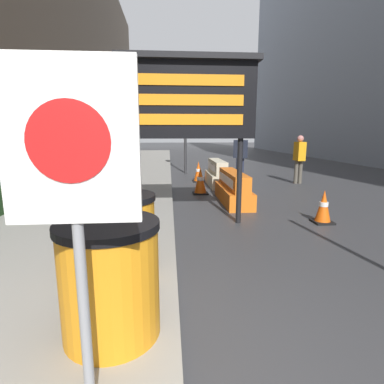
# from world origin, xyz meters

# --- Properties ---
(ground_plane) EXTENTS (120.00, 120.00, 0.00)m
(ground_plane) POSITION_xyz_m (0.00, 0.00, 0.00)
(ground_plane) COLOR #38383A
(bare_tree) EXTENTS (2.19, 2.18, 3.24)m
(bare_tree) POSITION_xyz_m (-3.77, 6.54, 1.86)
(bare_tree) COLOR #4C3D2D
(bare_tree) RESTS_ON sidewalk_left
(barrel_drum_foreground) EXTENTS (0.78, 0.78, 0.92)m
(barrel_drum_foreground) POSITION_xyz_m (-0.54, 0.39, 0.60)
(barrel_drum_foreground) COLOR orange
(barrel_drum_foreground) RESTS_ON sidewalk_left
(barrel_drum_middle) EXTENTS (0.78, 0.78, 0.92)m
(barrel_drum_middle) POSITION_xyz_m (-0.61, 1.40, 0.60)
(barrel_drum_middle) COLOR orange
(barrel_drum_middle) RESTS_ON sidewalk_left
(warning_sign) EXTENTS (0.67, 0.08, 1.93)m
(warning_sign) POSITION_xyz_m (-0.55, -0.27, 1.52)
(warning_sign) COLOR gray
(warning_sign) RESTS_ON sidewalk_left
(message_board) EXTENTS (2.53, 0.36, 3.05)m
(message_board) POSITION_xyz_m (0.29, 3.74, 2.30)
(message_board) COLOR black
(message_board) RESTS_ON ground_plane
(jersey_barrier_orange_near) EXTENTS (0.61, 2.09, 0.78)m
(jersey_barrier_orange_near) POSITION_xyz_m (1.53, 5.50, 0.34)
(jersey_barrier_orange_near) COLOR orange
(jersey_barrier_orange_near) RESTS_ON ground_plane
(jersey_barrier_cream) EXTENTS (0.60, 1.92, 0.85)m
(jersey_barrier_cream) POSITION_xyz_m (1.53, 8.04, 0.37)
(jersey_barrier_cream) COLOR beige
(jersey_barrier_cream) RESTS_ON ground_plane
(traffic_cone_near) EXTENTS (0.43, 0.43, 0.78)m
(traffic_cone_near) POSITION_xyz_m (0.82, 6.66, 0.38)
(traffic_cone_near) COLOR black
(traffic_cone_near) RESTS_ON ground_plane
(traffic_cone_mid) EXTENTS (0.41, 0.41, 0.74)m
(traffic_cone_mid) POSITION_xyz_m (0.98, 8.89, 0.36)
(traffic_cone_mid) COLOR black
(traffic_cone_mid) RESTS_ON ground_plane
(traffic_cone_far) EXTENTS (0.36, 0.36, 0.65)m
(traffic_cone_far) POSITION_xyz_m (2.89, 3.61, 0.32)
(traffic_cone_far) COLOR black
(traffic_cone_far) RESTS_ON ground_plane
(traffic_light_near_curb) EXTENTS (0.28, 0.44, 4.23)m
(traffic_light_near_curb) POSITION_xyz_m (0.65, 11.24, 3.06)
(traffic_light_near_curb) COLOR #2D2D30
(traffic_light_near_curb) RESTS_ON ground_plane
(pedestrian_worker) EXTENTS (0.52, 0.50, 1.71)m
(pedestrian_worker) POSITION_xyz_m (2.57, 9.16, 1.01)
(pedestrian_worker) COLOR #23283D
(pedestrian_worker) RESTS_ON ground_plane
(pedestrian_passerby) EXTENTS (0.28, 0.44, 1.66)m
(pedestrian_passerby) POSITION_xyz_m (4.40, 8.22, 0.98)
(pedestrian_passerby) COLOR #514C42
(pedestrian_passerby) RESTS_ON ground_plane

